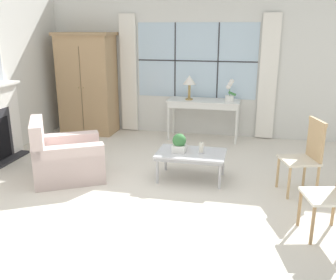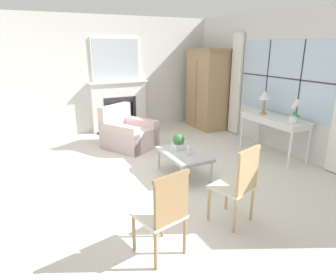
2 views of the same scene
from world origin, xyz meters
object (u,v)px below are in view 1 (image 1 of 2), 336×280
(side_chair_wooden, at_px, (307,152))
(pillar_candle, at_px, (201,148))
(armoire, at_px, (88,84))
(table_lamp, at_px, (189,81))
(potted_orchid, at_px, (230,93))
(console_table, at_px, (204,104))
(armchair_upholstered, at_px, (66,159))
(coffee_table, at_px, (191,155))
(potted_plant_small, at_px, (179,143))

(side_chair_wooden, relative_size, pillar_candle, 6.14)
(armoire, height_order, side_chair_wooden, armoire)
(armoire, relative_size, table_lamp, 4.33)
(armoire, height_order, potted_orchid, armoire)
(console_table, height_order, side_chair_wooden, side_chair_wooden)
(side_chair_wooden, bearing_deg, armchair_upholstered, -175.69)
(coffee_table, bearing_deg, pillar_candle, 3.62)
(armchair_upholstered, height_order, coffee_table, armchair_upholstered)
(console_table, xyz_separation_m, coffee_table, (0.10, -2.08, -0.33))
(table_lamp, xyz_separation_m, coffee_table, (0.39, -2.04, -0.77))
(armoire, relative_size, console_table, 1.47)
(armoire, distance_m, table_lamp, 2.11)
(coffee_table, height_order, pillar_candle, pillar_candle)
(potted_plant_small, bearing_deg, pillar_candle, 3.96)
(armoire, bearing_deg, pillar_candle, -37.78)
(coffee_table, distance_m, potted_plant_small, 0.25)
(side_chair_wooden, xyz_separation_m, pillar_candle, (-1.41, 0.12, -0.08))
(table_lamp, relative_size, side_chair_wooden, 0.47)
(console_table, relative_size, side_chair_wooden, 1.38)
(table_lamp, distance_m, side_chair_wooden, 2.95)
(table_lamp, relative_size, potted_orchid, 1.10)
(table_lamp, distance_m, armchair_upholstered, 2.91)
(armoire, height_order, coffee_table, armoire)
(table_lamp, height_order, pillar_candle, table_lamp)
(potted_orchid, bearing_deg, armoire, 179.54)
(potted_plant_small, bearing_deg, side_chair_wooden, -3.35)
(pillar_candle, bearing_deg, armoire, 142.22)
(table_lamp, relative_size, potted_plant_small, 1.74)
(side_chair_wooden, xyz_separation_m, coffee_table, (-1.55, 0.11, -0.20))
(pillar_candle, bearing_deg, console_table, 96.78)
(table_lamp, distance_m, pillar_candle, 2.20)
(armoire, height_order, table_lamp, armoire)
(table_lamp, bearing_deg, pillar_candle, -75.42)
(console_table, relative_size, armchair_upholstered, 1.11)
(armoire, xyz_separation_m, coffee_table, (2.49, -2.05, -0.65))
(console_table, bearing_deg, coffee_table, -87.11)
(console_table, relative_size, potted_plant_small, 5.14)
(console_table, bearing_deg, armoire, -179.35)
(armoire, xyz_separation_m, potted_plant_small, (2.32, -2.06, -0.48))
(console_table, xyz_separation_m, potted_plant_small, (-0.07, -2.09, -0.15))
(table_lamp, relative_size, pillar_candle, 2.87)
(potted_plant_small, distance_m, pillar_candle, 0.32)
(potted_orchid, bearing_deg, side_chair_wooden, -61.52)
(armoire, relative_size, potted_orchid, 4.77)
(console_table, height_order, potted_orchid, potted_orchid)
(armoire, bearing_deg, table_lamp, -0.31)
(potted_orchid, bearing_deg, pillar_candle, -96.93)
(armoire, height_order, console_table, armoire)
(armchair_upholstered, relative_size, pillar_candle, 7.65)
(coffee_table, height_order, potted_plant_small, potted_plant_small)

